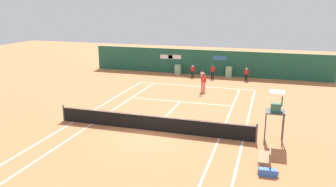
# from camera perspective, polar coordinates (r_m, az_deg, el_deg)

# --- Properties ---
(ground_plane) EXTENTS (80.00, 80.00, 0.01)m
(ground_plane) POSITION_cam_1_polar(r_m,az_deg,el_deg) (20.82, -2.16, -5.69)
(ground_plane) COLOR #C67042
(tennis_net) EXTENTS (12.10, 0.10, 1.07)m
(tennis_net) POSITION_cam_1_polar(r_m,az_deg,el_deg) (20.14, -2.71, -4.88)
(tennis_net) COLOR #4C4C51
(tennis_net) RESTS_ON ground_plane
(sponsor_back_wall) EXTENTS (25.00, 1.02, 2.61)m
(sponsor_back_wall) POSITION_cam_1_polar(r_m,az_deg,el_deg) (35.90, 6.44, 5.12)
(sponsor_back_wall) COLOR #1E5642
(sponsor_back_wall) RESTS_ON ground_plane
(umpire_chair) EXTENTS (1.00, 1.00, 2.85)m
(umpire_chair) POSITION_cam_1_polar(r_m,az_deg,el_deg) (18.88, 17.63, -2.61)
(umpire_chair) COLOR #47474C
(umpire_chair) RESTS_ON ground_plane
(player_bench) EXTENTS (0.54, 1.34, 0.88)m
(player_bench) POSITION_cam_1_polar(r_m,az_deg,el_deg) (16.59, 16.10, -9.99)
(player_bench) COLOR #38383D
(player_bench) RESTS_ON ground_plane
(equipment_bag) EXTENTS (0.87, 0.32, 0.32)m
(equipment_bag) POSITION_cam_1_polar(r_m,az_deg,el_deg) (15.89, 16.59, -12.58)
(equipment_bag) COLOR blue
(equipment_bag) RESTS_ON ground_plane
(player_on_baseline) EXTENTS (0.49, 0.81, 1.83)m
(player_on_baseline) POSITION_cam_1_polar(r_m,az_deg,el_deg) (29.12, 5.92, 2.23)
(player_on_baseline) COLOR red
(player_on_baseline) RESTS_ON ground_plane
(ball_kid_right_post) EXTENTS (0.43, 0.20, 1.29)m
(ball_kid_right_post) POSITION_cam_1_polar(r_m,az_deg,el_deg) (33.86, 13.02, 3.34)
(ball_kid_right_post) COLOR black
(ball_kid_right_post) RESTS_ON ground_plane
(ball_kid_centre_post) EXTENTS (0.45, 0.19, 1.36)m
(ball_kid_centre_post) POSITION_cam_1_polar(r_m,az_deg,el_deg) (34.23, 7.49, 3.79)
(ball_kid_centre_post) COLOR black
(ball_kid_centre_post) RESTS_ON ground_plane
(ball_kid_left_post) EXTENTS (0.41, 0.20, 1.25)m
(ball_kid_left_post) POSITION_cam_1_polar(r_m,az_deg,el_deg) (34.62, 4.16, 3.90)
(ball_kid_left_post) COLOR black
(ball_kid_left_post) RESTS_ON ground_plane
(tennis_ball_mid_court) EXTENTS (0.07, 0.07, 0.07)m
(tennis_ball_mid_court) POSITION_cam_1_polar(r_m,az_deg,el_deg) (24.35, -3.01, -2.52)
(tennis_ball_mid_court) COLOR #CCE033
(tennis_ball_mid_court) RESTS_ON ground_plane
(tennis_ball_by_sideline) EXTENTS (0.07, 0.07, 0.07)m
(tennis_ball_by_sideline) POSITION_cam_1_polar(r_m,az_deg,el_deg) (28.80, 11.08, -0.02)
(tennis_ball_by_sideline) COLOR #CCE033
(tennis_ball_by_sideline) RESTS_ON ground_plane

